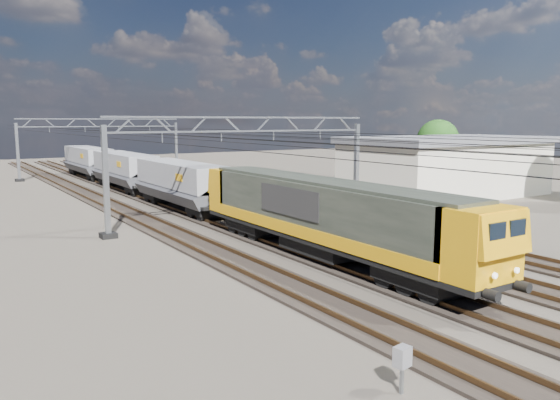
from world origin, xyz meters
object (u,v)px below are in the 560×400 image
catenary_gantry_far (103,145)px  hopper_wagon_third (88,160)px  catenary_gantry_mid (248,165)px  locomotive (322,213)px  hopper_wagon_lead (181,182)px  tree_far (441,142)px  hopper_wagon_mid (124,168)px  industrial_shed (445,166)px  trackside_cabinet (402,358)px

catenary_gantry_far → hopper_wagon_third: (-2.00, -0.75, -1.67)m
catenary_gantry_mid → hopper_wagon_third: (-2.00, 35.25, -1.67)m
locomotive → hopper_wagon_third: bearing=90.0°
hopper_wagon_lead → catenary_gantry_far: bearing=86.1°
hopper_wagon_third → tree_far: size_ratio=1.86×
catenary_gantry_mid → locomotive: (-2.00, -10.84, -1.58)m
hopper_wagon_mid → tree_far: tree_far is taller
catenary_gantry_far → hopper_wagon_mid: (-2.00, -14.95, -1.67)m
hopper_wagon_third → industrial_shed: bearing=-54.2°
hopper_wagon_lead → hopper_wagon_mid: size_ratio=1.00×
catenary_gantry_far → locomotive: 46.91m
hopper_wagon_mid → industrial_shed: industrial_shed is taller
catenary_gantry_far → locomotive: (-2.00, -46.84, -1.58)m
hopper_wagon_mid → catenary_gantry_mid: bearing=-84.6°
catenary_gantry_mid → hopper_wagon_third: bearing=93.2°
locomotive → hopper_wagon_lead: size_ratio=1.62×
locomotive → industrial_shed: size_ratio=1.13×
hopper_wagon_mid → tree_far: (32.32, -11.27, 2.22)m
hopper_wagon_third → trackside_cabinet: (-6.49, -57.93, -1.28)m
catenary_gantry_far → hopper_wagon_lead: catenary_gantry_far is taller
hopper_wagon_mid → hopper_wagon_third: same height
catenary_gantry_mid → industrial_shed: catenary_gantry_mid is taller
catenary_gantry_mid → tree_far: 31.86m
hopper_wagon_lead → catenary_gantry_mid: bearing=-73.7°
trackside_cabinet → hopper_wagon_third: bearing=74.4°
hopper_wagon_mid → hopper_wagon_third: (0.00, 14.20, 0.00)m
hopper_wagon_third → catenary_gantry_far: bearing=20.4°
catenary_gantry_mid → catenary_gantry_far: same height
tree_far → industrial_shed: bearing=-136.9°
catenary_gantry_mid → hopper_wagon_mid: bearing=95.4°
catenary_gantry_far → industrial_shed: 40.51m
catenary_gantry_mid → catenary_gantry_far: size_ratio=1.00×
hopper_wagon_third → tree_far: tree_far is taller
hopper_wagon_lead → tree_far: bearing=5.2°
industrial_shed → tree_far: bearing=43.1°
catenary_gantry_mid → industrial_shed: bearing=5.2°
hopper_wagon_third → hopper_wagon_mid: bearing=-90.0°
hopper_wagon_lead → trackside_cabinet: 30.26m
catenary_gantry_mid → hopper_wagon_mid: (-2.00, 21.05, -1.67)m
catenary_gantry_far → industrial_shed: (22.00, -34.00, -1.18)m
catenary_gantry_far → trackside_cabinet: bearing=-98.2°
hopper_wagon_mid → hopper_wagon_third: size_ratio=1.00×
catenary_gantry_far → hopper_wagon_mid: size_ratio=1.53×
trackside_cabinet → industrial_shed: bearing=29.8°
catenary_gantry_mid → hopper_wagon_third: catenary_gantry_mid is taller
hopper_wagon_third → catenary_gantry_mid: bearing=-86.8°
hopper_wagon_mid → catenary_gantry_far: bearing=82.4°
industrial_shed → tree_far: (8.32, 7.79, 1.72)m
tree_far → hopper_wagon_mid: bearing=160.8°
industrial_shed → tree_far: 11.52m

